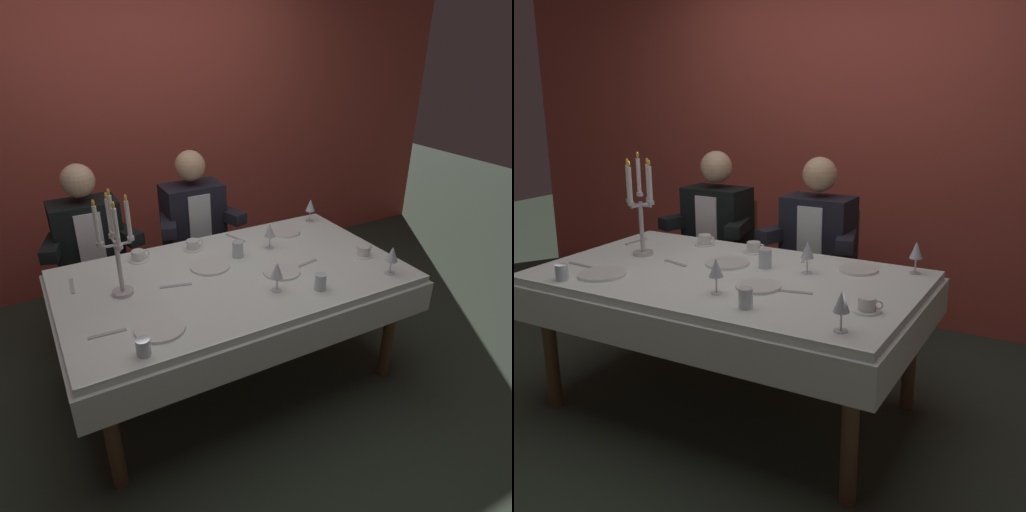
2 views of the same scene
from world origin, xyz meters
The scene contains 25 objects.
ground_plane centered at (0.00, 0.00, 0.00)m, with size 12.00×12.00×0.00m, color #2F392C.
back_wall centered at (0.00, 1.66, 1.35)m, with size 6.00×0.12×2.70m, color #BC483C.
dining_table centered at (0.00, 0.00, 0.62)m, with size 1.94×1.14×0.74m.
candelabra centered at (-0.60, 0.07, 1.01)m, with size 0.19×0.19×0.57m.
dinner_plate_0 centered at (-0.09, 0.13, 0.75)m, with size 0.23×0.23×0.01m, color white.
dinner_plate_1 centered at (0.56, 0.35, 0.75)m, with size 0.20×0.20×0.01m, color white.
dinner_plate_2 centered at (0.24, -0.12, 0.75)m, with size 0.21×0.21×0.01m, color white.
dinner_plate_3 centered at (-0.53, -0.32, 0.75)m, with size 0.23×0.23×0.01m, color white.
wine_glass_0 centered at (0.12, -0.28, 0.85)m, with size 0.07×0.07×0.16m.
wine_glass_1 centered at (0.77, -0.42, 0.85)m, with size 0.07×0.07×0.16m.
wine_glass_2 centered at (0.35, 0.19, 0.86)m, with size 0.07×0.07×0.16m.
wine_glass_3 centered at (0.82, 0.45, 0.85)m, with size 0.07×0.07×0.16m.
water_tumbler_0 centered at (0.33, -0.38, 0.78)m, with size 0.06×0.06×0.09m, color silver.
water_tumbler_1 centered at (0.12, 0.18, 0.79)m, with size 0.07×0.07×0.10m, color silver.
water_tumbler_2 centered at (-0.65, -0.47, 0.78)m, with size 0.06×0.06×0.08m, color silver.
coffee_cup_0 centered at (-0.08, 0.41, 0.77)m, with size 0.13×0.12×0.06m.
coffee_cup_1 centered at (-0.42, 0.42, 0.77)m, with size 0.13×0.12×0.06m.
coffee_cup_2 centered at (0.79, -0.17, 0.77)m, with size 0.13×0.12×0.06m.
fork_0 centered at (-0.75, -0.25, 0.74)m, with size 0.17×0.02×0.01m, color #B7B7BC.
spoon_1 centered at (-0.83, 0.28, 0.74)m, with size 0.17×0.02×0.01m, color #B7B7BC.
fork_2 centered at (-0.34, 0.02, 0.74)m, with size 0.17×0.02×0.01m, color #B7B7BC.
fork_3 centered at (0.22, 0.43, 0.74)m, with size 0.17×0.02×0.01m, color #B7B7BC.
fork_4 centered at (0.42, -0.10, 0.74)m, with size 0.17×0.02×0.01m, color #B7B7BC.
seated_diner_0 centered at (-0.64, 0.89, 0.74)m, with size 0.63×0.48×1.24m.
seated_diner_1 centered at (0.10, 0.89, 0.74)m, with size 0.63×0.48×1.24m.
Camera 1 is at (-0.97, -2.04, 1.97)m, focal length 31.95 mm.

